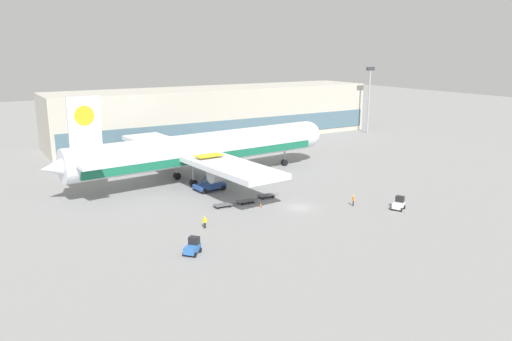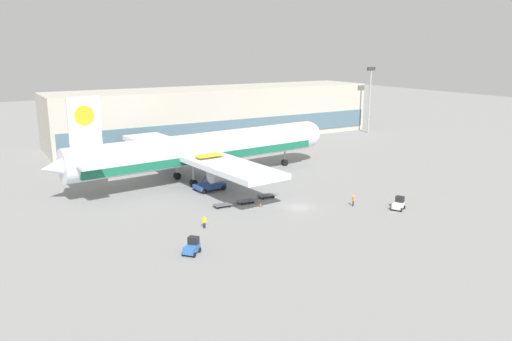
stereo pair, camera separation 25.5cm
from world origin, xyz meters
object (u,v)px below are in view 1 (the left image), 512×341
Objects in this scene: light_mast at (369,94)px; scissor_lift_loader at (209,177)px; baggage_tug_foreground at (399,204)px; baggage_tug_mid at (193,247)px; baggage_dolly_third at (267,195)px; traffic_cone_near at (261,204)px; ground_crew_near at (205,221)px; baggage_dolly_second at (246,201)px; baggage_dolly_lead at (223,205)px; airplane_main at (200,150)px; ground_crew_far at (353,199)px.

scissor_lift_loader is at bearing -154.94° from light_mast.
baggage_tug_mid is (-34.58, 0.69, 0.00)m from baggage_tug_foreground.
baggage_dolly_third is 4.90m from traffic_cone_near.
baggage_dolly_third is 17.17m from ground_crew_near.
baggage_dolly_second is at bearing 114.75° from baggage_tug_foreground.
traffic_cone_near is (5.29, -2.74, -0.04)m from baggage_dolly_lead.
baggage_dolly_second is at bearing 0.26° from baggage_tug_mid.
airplane_main is at bearing 72.28° from scissor_lift_loader.
baggage_dolly_second is 12.83m from ground_crew_near.
baggage_dolly_third is (20.29, 15.19, -0.49)m from baggage_tug_mid.
airplane_main is at bearing 56.23° from ground_crew_far.
ground_crew_far reaches higher than traffic_cone_near.
baggage_dolly_lead and baggage_dolly_second have the same top height.
baggage_tug_foreground is at bearing -43.20° from baggage_dolly_third.
baggage_dolly_lead is 9.69m from ground_crew_near.
scissor_lift_loader is 32.32m from baggage_tug_foreground.
baggage_tug_foreground is at bearing -43.21° from baggage_tug_mid.
light_mast reaches higher than airplane_main.
airplane_main is 33.26× the size of ground_crew_near.
scissor_lift_loader is at bearing 102.52° from traffic_cone_near.
baggage_tug_foreground is at bearing -34.91° from traffic_cone_near.
baggage_tug_mid is (-14.10, -24.27, -1.47)m from scissor_lift_loader.
baggage_dolly_second is 1.00× the size of baggage_dolly_third.
light_mast reaches higher than baggage_dolly_third.
airplane_main is 20.67× the size of baggage_tug_foreground.
baggage_tug_foreground is at bearing -129.63° from light_mast.
scissor_lift_loader is 2.26× the size of baggage_tug_foreground.
ground_crew_far is (13.97, -27.14, -4.77)m from airplane_main.
light_mast is 78.75m from traffic_cone_near.
baggage_dolly_lead is at bearing -130.45° from ground_crew_near.
ground_crew_far reaches higher than baggage_dolly_third.
ground_crew_near is at bearing -127.76° from baggage_dolly_lead.
baggage_tug_mid is at bearing -121.60° from airplane_main.
scissor_lift_loader is 3.51× the size of ground_crew_far.
airplane_main is at bearing -111.68° from ground_crew_near.
light_mast is at bearing 23.72° from baggage_tug_foreground.
baggage_tug_foreground is (-46.68, -56.36, -10.45)m from light_mast.
traffic_cone_near is at bearing -62.05° from baggage_dolly_second.
baggage_dolly_second is 2.15× the size of ground_crew_near.
baggage_tug_mid is at bearing -145.42° from traffic_cone_near.
scissor_lift_loader is at bearing 17.77° from baggage_tug_mid.
light_mast is 0.33× the size of airplane_main.
ground_crew_far is (9.38, -10.94, 0.68)m from baggage_dolly_third.
ground_crew_far is at bearing 108.21° from baggage_tug_foreground.
baggage_dolly_second is (1.65, -9.92, -1.96)m from scissor_lift_loader.
light_mast reaches higher than scissor_lift_loader.
scissor_lift_loader is at bearing -115.86° from ground_crew_near.
ground_crew_near is (-6.54, -7.13, 0.64)m from baggage_dolly_lead.
ground_crew_far is at bearing -30.11° from traffic_cone_near.
traffic_cone_near is at bearing -128.99° from baggage_dolly_third.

